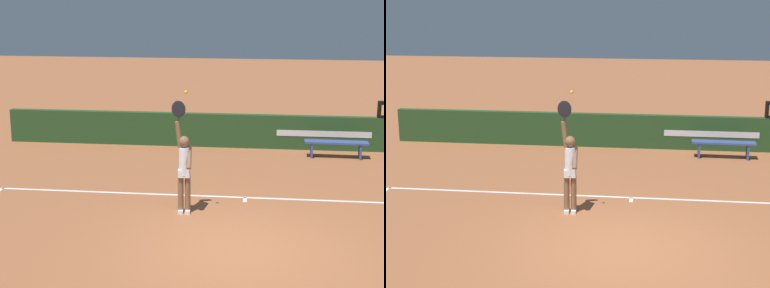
{
  "view_description": "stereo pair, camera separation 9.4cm",
  "coord_description": "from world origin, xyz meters",
  "views": [
    {
      "loc": [
        0.35,
        -10.31,
        4.55
      ],
      "look_at": [
        -1.08,
        1.91,
        1.43
      ],
      "focal_mm": 58.41,
      "sensor_mm": 36.0,
      "label": 1
    },
    {
      "loc": [
        0.44,
        -10.3,
        4.55
      ],
      "look_at": [
        -1.08,
        1.91,
        1.43
      ],
      "focal_mm": 58.41,
      "sensor_mm": 36.0,
      "label": 2
    }
  ],
  "objects": [
    {
      "name": "tennis_player",
      "position": [
        -1.23,
        1.77,
        0.97
      ],
      "size": [
        0.43,
        0.38,
        2.36
      ],
      "color": "brown",
      "rests_on": "ground"
    },
    {
      "name": "courtside_bench_near",
      "position": [
        2.34,
        6.44,
        0.36
      ],
      "size": [
        1.71,
        0.4,
        0.46
      ],
      "color": "#37488B",
      "rests_on": "ground"
    },
    {
      "name": "back_wall",
      "position": [
        0.0,
        7.3,
        0.49
      ],
      "size": [
        14.34,
        0.23,
        0.98
      ],
      "color": "#224620",
      "rests_on": "ground"
    },
    {
      "name": "tennis_ball",
      "position": [
        -1.15,
        1.49,
        2.57
      ],
      "size": [
        0.06,
        0.06,
        0.06
      ],
      "color": "#C5E233"
    },
    {
      "name": "ground_plane",
      "position": [
        0.0,
        0.0,
        0.0
      ],
      "size": [
        60.0,
        60.0,
        0.0
      ],
      "primitive_type": "plane",
      "color": "#9D5935"
    },
    {
      "name": "court_lines",
      "position": [
        0.0,
        0.03,
        0.0
      ],
      "size": [
        11.33,
        5.77,
        0.0
      ],
      "color": "white",
      "rests_on": "ground"
    }
  ]
}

